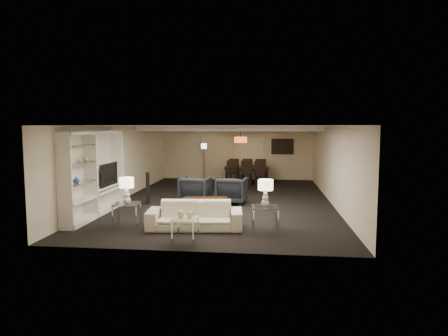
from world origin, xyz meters
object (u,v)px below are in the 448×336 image
Objects in this scene: marble_table at (186,230)px; chair_nr at (260,173)px; chair_fr at (261,170)px; table_lamp_left at (127,191)px; armchair_left at (195,190)px; vase_blue at (76,180)px; table_lamp_right at (265,193)px; chair_fm at (248,170)px; chair_fl at (234,169)px; side_table_right at (265,219)px; coffee_table at (205,206)px; television at (105,174)px; floor_speaker at (148,188)px; pendant_light at (241,140)px; chair_nm at (246,173)px; dining_table at (247,175)px; armchair_right at (232,190)px; side_table_left at (127,215)px; floor_lamp at (204,163)px; chair_nl at (232,173)px; sofa at (195,215)px; vase_amber at (85,158)px.

chair_nr reaches higher than marble_table.
table_lamp_left is at bearing 67.86° from chair_fr.
armchair_left is 4.12m from vase_blue.
table_lamp_right is 8.78m from chair_fm.
chair_fl is at bearing -92.98° from armchair_left.
side_table_right is 0.62m from table_lamp_right.
table_lamp_right is (1.70, -1.60, 0.68)m from coffee_table.
chair_fm is (3.80, 6.97, -0.57)m from television.
floor_speaker is at bearing 117.30° from marble_table.
chair_nr is at bearing 13.36° from pendant_light.
chair_nm is 1.00× the size of chair_fl.
armchair_right is at bearing -95.65° from dining_table.
coffee_table is 2.00× the size of side_table_left.
coffee_table is at bearing 136.74° from table_lamp_right.
pendant_light reaches higher than side_table_right.
side_table_left reaches higher than marble_table.
armchair_left is 4.98m from dining_table.
side_table_right is at bearing 130.43° from armchair_left.
table_lamp_left is 0.63× the size of chair_fm.
television is at bearing -106.40° from floor_lamp.
armchair_right is 1.79× the size of marble_table.
chair_nr is at bearing 76.35° from coffee_table.
side_table_left is 0.61× the size of chair_fm.
dining_table is at bearing -85.75° from armchair_right.
chair_nl and chair_fr have the same top height.
coffee_table is at bearing 82.43° from chair_fm.
chair_fr is at bearing 48.46° from floor_speaker.
table_lamp_right reaches higher than chair_fm.
chair_nm is at bearing -103.36° from armchair_left.
armchair_left is at bearing -106.41° from chair_nl.
table_lamp_right is (1.11, -7.23, -1.01)m from pendant_light.
television is 8.27m from chair_fr.
floor_lamp is at bearing 108.95° from table_lamp_right.
chair_nm is at bearing -33.82° from television.
pendant_light is at bearing -107.76° from dining_table.
side_table_right is 4.77m from floor_speaker.
chair_fr reaches higher than coffee_table.
sofa is 3.53× the size of table_lamp_right.
television is (-4.69, 1.75, 0.79)m from side_table_right.
chair_fl is at bearing -24.66° from television.
table_lamp_right is at bearing 130.43° from armchair_left.
chair_nl is 1.77m from chair_fr.
pendant_light is at bearing -33.16° from television.
floor_lamp is at bearing 85.80° from side_table_left.
marble_table is (-1.70, -1.10, -0.65)m from table_lamp_right.
television is at bearing 88.52° from vase_amber.
floor_lamp reaches higher than television.
armchair_left is 0.48× the size of dining_table.
vase_blue is 9.51m from chair_fm.
pendant_light reaches higher than chair_fr.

